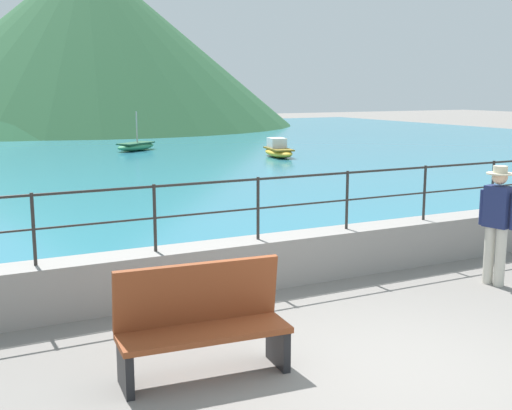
% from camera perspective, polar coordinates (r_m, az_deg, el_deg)
% --- Properties ---
extents(ground_plane, '(120.00, 120.00, 0.00)m').
position_cam_1_polar(ground_plane, '(7.02, 12.59, -13.89)').
color(ground_plane, slate).
extents(promenade_wall, '(20.00, 0.56, 0.70)m').
position_cam_1_polar(promenade_wall, '(9.43, 0.18, -5.08)').
color(promenade_wall, gray).
rests_on(promenade_wall, ground).
extents(railing, '(18.44, 0.04, 0.90)m').
position_cam_1_polar(railing, '(9.22, 0.18, 0.71)').
color(railing, '#282623').
rests_on(railing, promenade_wall).
extents(lake_water, '(64.00, 44.32, 0.06)m').
position_cam_1_polar(lake_water, '(31.13, -19.34, 4.48)').
color(lake_water, teal).
rests_on(lake_water, ground).
extents(hill_main, '(30.50, 30.50, 12.68)m').
position_cam_1_polar(hill_main, '(51.57, -14.48, 13.81)').
color(hill_main, '#285633').
rests_on(hill_main, ground).
extents(hill_secondary, '(24.06, 24.06, 6.10)m').
position_cam_1_polar(hill_secondary, '(48.48, -19.66, 9.90)').
color(hill_secondary, '#1E4C2D').
rests_on(hill_secondary, ground).
extents(bench_main, '(1.74, 0.70, 1.13)m').
position_cam_1_polar(bench_main, '(6.59, -4.79, -10.06)').
color(bench_main, brown).
rests_on(bench_main, ground).
extents(person_walking, '(0.38, 0.56, 1.75)m').
position_cam_1_polar(person_walking, '(9.99, 20.39, -1.16)').
color(person_walking, beige).
rests_on(person_walking, ground).
extents(boat_1, '(1.32, 2.43, 0.76)m').
position_cam_1_polar(boat_1, '(26.66, 1.97, 4.81)').
color(boat_1, gold).
rests_on(boat_1, lake_water).
extents(boat_2, '(2.40, 2.05, 1.74)m').
position_cam_1_polar(boat_2, '(29.87, -10.49, 5.11)').
color(boat_2, '#338C59').
rests_on(boat_2, lake_water).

